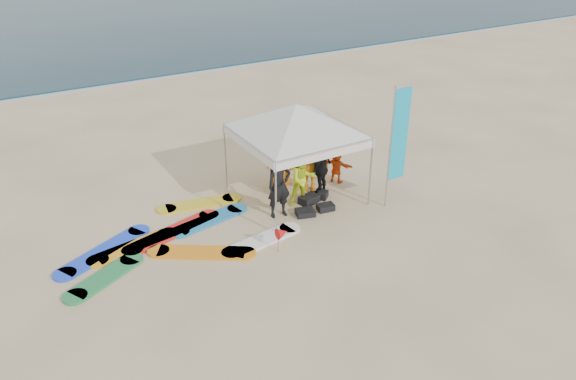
# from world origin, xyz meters

# --- Properties ---
(ground) EXTENTS (120.00, 120.00, 0.00)m
(ground) POSITION_xyz_m (0.00, 0.00, 0.00)
(ground) COLOR beige
(ground) RESTS_ON ground
(shoreline_foam) EXTENTS (160.00, 1.20, 0.01)m
(shoreline_foam) POSITION_xyz_m (0.00, 18.20, 0.00)
(shoreline_foam) COLOR silver
(shoreline_foam) RESTS_ON ground
(person_black_a) EXTENTS (0.68, 0.46, 1.84)m
(person_black_a) POSITION_xyz_m (0.21, 3.43, 0.92)
(person_black_a) COLOR black
(person_black_a) RESTS_ON ground
(person_yellow) EXTENTS (0.83, 0.69, 1.55)m
(person_yellow) POSITION_xyz_m (1.10, 3.66, 0.78)
(person_yellow) COLOR #D6EF21
(person_yellow) RESTS_ON ground
(person_orange_a) EXTENTS (1.35, 1.03, 1.85)m
(person_orange_a) POSITION_xyz_m (1.72, 4.33, 0.92)
(person_orange_a) COLOR orange
(person_orange_a) RESTS_ON ground
(person_black_b) EXTENTS (1.03, 0.79, 1.63)m
(person_black_b) POSITION_xyz_m (1.88, 3.91, 0.81)
(person_black_b) COLOR black
(person_black_b) RESTS_ON ground
(person_orange_b) EXTENTS (0.89, 0.69, 1.61)m
(person_orange_b) POSITION_xyz_m (1.16, 5.02, 0.80)
(person_orange_b) COLOR orange
(person_orange_b) RESTS_ON ground
(person_seated) EXTENTS (0.74, 0.97, 1.02)m
(person_seated) POSITION_xyz_m (2.72, 4.33, 0.51)
(person_seated) COLOR #EB5114
(person_seated) RESTS_ON ground
(canopy_tent) EXTENTS (4.21, 4.21, 3.17)m
(canopy_tent) POSITION_xyz_m (1.18, 4.17, 2.76)
(canopy_tent) COLOR #A5A5A8
(canopy_tent) RESTS_ON ground
(feather_flag) EXTENTS (0.58, 0.04, 3.46)m
(feather_flag) POSITION_xyz_m (3.29, 2.39, 2.03)
(feather_flag) COLOR #A5A5A8
(feather_flag) RESTS_ON ground
(marker_pennant) EXTENTS (0.28, 0.28, 0.64)m
(marker_pennant) POSITION_xyz_m (-0.57, 1.90, 0.49)
(marker_pennant) COLOR #A5A5A8
(marker_pennant) RESTS_ON ground
(gear_pile) EXTENTS (1.47, 1.05, 0.22)m
(gear_pile) POSITION_xyz_m (1.28, 3.36, 0.10)
(gear_pile) COLOR black
(gear_pile) RESTS_ON ground
(surfboard_spread) EXTENTS (5.61, 3.52, 0.07)m
(surfboard_spread) POSITION_xyz_m (-2.69, 3.68, 0.03)
(surfboard_spread) COLOR #FAA31A
(surfboard_spread) RESTS_ON ground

